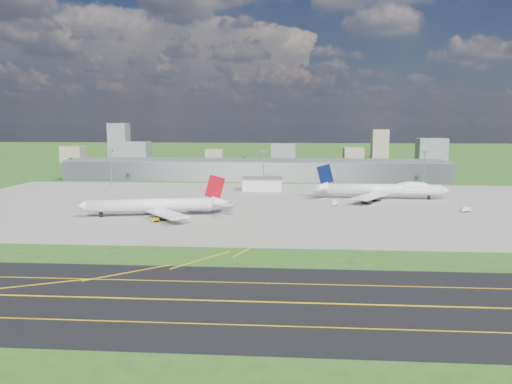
# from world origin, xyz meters

# --- Properties ---
(ground) EXTENTS (1400.00, 1400.00, 0.00)m
(ground) POSITION_xyz_m (0.00, 150.00, 0.00)
(ground) COLOR #2A5219
(ground) RESTS_ON ground
(taxiway) EXTENTS (1400.00, 60.00, 0.06)m
(taxiway) POSITION_xyz_m (0.00, -110.00, 0.03)
(taxiway) COLOR black
(taxiway) RESTS_ON ground
(apron) EXTENTS (360.00, 190.00, 0.08)m
(apron) POSITION_xyz_m (10.00, 40.00, 0.04)
(apron) COLOR gray
(apron) RESTS_ON ground
(terminal) EXTENTS (300.00, 42.00, 15.00)m
(terminal) POSITION_xyz_m (0.00, 165.00, 7.50)
(terminal) COLOR gray
(terminal) RESTS_ON ground
(ops_building) EXTENTS (26.00, 16.00, 8.00)m
(ops_building) POSITION_xyz_m (10.00, 100.00, 4.00)
(ops_building) COLOR silver
(ops_building) RESTS_ON ground
(mast_west) EXTENTS (3.50, 2.00, 25.90)m
(mast_west) POSITION_xyz_m (-100.00, 115.00, 17.71)
(mast_west) COLOR gray
(mast_west) RESTS_ON ground
(mast_center) EXTENTS (3.50, 2.00, 25.90)m
(mast_center) POSITION_xyz_m (10.00, 115.00, 17.71)
(mast_center) COLOR gray
(mast_center) RESTS_ON ground
(mast_east) EXTENTS (3.50, 2.00, 25.90)m
(mast_east) POSITION_xyz_m (120.00, 115.00, 17.71)
(mast_east) COLOR gray
(mast_east) RESTS_ON ground
(airliner_red_twin) EXTENTS (73.25, 56.42, 20.19)m
(airliner_red_twin) POSITION_xyz_m (-36.15, 3.29, 5.38)
(airliner_red_twin) COLOR white
(airliner_red_twin) RESTS_ON ground
(airliner_blue_quad) EXTENTS (79.82, 62.63, 20.85)m
(airliner_blue_quad) POSITION_xyz_m (84.22, 66.52, 5.79)
(airliner_blue_quad) COLOR white
(airliner_blue_quad) RESTS_ON ground
(tug_yellow) EXTENTS (4.09, 4.25, 1.86)m
(tug_yellow) POSITION_xyz_m (-33.12, -11.06, 0.96)
(tug_yellow) COLOR #EBA00D
(tug_yellow) RESTS_ON ground
(van_white_near) EXTENTS (3.26, 5.17, 2.46)m
(van_white_near) POSITION_xyz_m (53.90, 42.51, 1.24)
(van_white_near) COLOR white
(van_white_near) RESTS_ON ground
(van_white_far) EXTENTS (5.56, 4.19, 2.59)m
(van_white_far) POSITION_xyz_m (118.41, 25.30, 1.30)
(van_white_far) COLOR silver
(van_white_far) RESTS_ON ground
(bldg_far_w) EXTENTS (24.00, 20.00, 18.00)m
(bldg_far_w) POSITION_xyz_m (-220.00, 320.00, 9.00)
(bldg_far_w) COLOR gray
(bldg_far_w) RESTS_ON ground
(bldg_w) EXTENTS (28.00, 22.00, 24.00)m
(bldg_w) POSITION_xyz_m (-140.00, 300.00, 12.00)
(bldg_w) COLOR slate
(bldg_w) RESTS_ON ground
(bldg_cw) EXTENTS (20.00, 18.00, 14.00)m
(bldg_cw) POSITION_xyz_m (-60.00, 340.00, 7.00)
(bldg_cw) COLOR gray
(bldg_cw) RESTS_ON ground
(bldg_c) EXTENTS (26.00, 20.00, 22.00)m
(bldg_c) POSITION_xyz_m (20.00, 310.00, 11.00)
(bldg_c) COLOR slate
(bldg_c) RESTS_ON ground
(bldg_ce) EXTENTS (22.00, 24.00, 16.00)m
(bldg_ce) POSITION_xyz_m (100.00, 350.00, 8.00)
(bldg_ce) COLOR gray
(bldg_ce) RESTS_ON ground
(bldg_e) EXTENTS (30.00, 22.00, 28.00)m
(bldg_e) POSITION_xyz_m (180.00, 320.00, 14.00)
(bldg_e) COLOR slate
(bldg_e) RESTS_ON ground
(bldg_tall_w) EXTENTS (22.00, 20.00, 44.00)m
(bldg_tall_w) POSITION_xyz_m (-180.00, 360.00, 22.00)
(bldg_tall_w) COLOR slate
(bldg_tall_w) RESTS_ON ground
(bldg_tall_e) EXTENTS (20.00, 18.00, 36.00)m
(bldg_tall_e) POSITION_xyz_m (140.00, 410.00, 18.00)
(bldg_tall_e) COLOR gray
(bldg_tall_e) RESTS_ON ground
(tree_far_w) EXTENTS (7.20, 7.20, 8.80)m
(tree_far_w) POSITION_xyz_m (-200.00, 270.00, 5.18)
(tree_far_w) COLOR #382314
(tree_far_w) RESTS_ON ground
(tree_w) EXTENTS (6.75, 6.75, 8.25)m
(tree_w) POSITION_xyz_m (-110.00, 265.00, 4.86)
(tree_w) COLOR #382314
(tree_w) RESTS_ON ground
(tree_c) EXTENTS (8.10, 8.10, 9.90)m
(tree_c) POSITION_xyz_m (-20.00, 280.00, 5.84)
(tree_c) COLOR #382314
(tree_c) RESTS_ON ground
(tree_e) EXTENTS (7.65, 7.65, 9.35)m
(tree_e) POSITION_xyz_m (70.00, 275.00, 5.51)
(tree_e) COLOR #382314
(tree_e) RESTS_ON ground
(tree_far_e) EXTENTS (6.30, 6.30, 7.70)m
(tree_far_e) POSITION_xyz_m (160.00, 285.00, 4.53)
(tree_far_e) COLOR #382314
(tree_far_e) RESTS_ON ground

